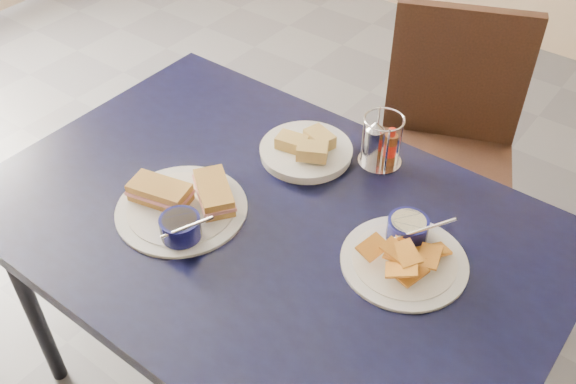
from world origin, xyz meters
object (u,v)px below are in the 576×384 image
Objects in this scene: bread_basket at (306,150)px; condiment_caddy at (380,143)px; chair_far at (458,137)px; sandwich_plate at (184,205)px; plantain_plate at (406,249)px; dining_table at (268,237)px.

condiment_caddy is at bearing 31.11° from bread_basket.
sandwich_plate is (-0.27, -0.94, 0.25)m from chair_far.
plantain_plate is 1.17× the size of bread_basket.
condiment_caddy is (0.09, 0.33, 0.12)m from dining_table.
bread_basket reaches higher than dining_table.
condiment_caddy is (0.26, 0.43, 0.03)m from sandwich_plate.
condiment_caddy is at bearing 74.54° from dining_table.
plantain_plate is 0.40m from bread_basket.
chair_far reaches higher than dining_table.
chair_far is 3.38× the size of plantain_plate.
chair_far is at bearing 88.36° from condiment_caddy.
sandwich_plate is 0.35m from bread_basket.
bread_basket is at bearing 73.33° from sandwich_plate.
bread_basket is at bearing 104.87° from dining_table.
condiment_caddy is at bearing 59.23° from sandwich_plate.
chair_far is at bearing 82.76° from dining_table.
chair_far is 0.67m from bread_basket.
plantain_plate is at bearing 16.54° from dining_table.
sandwich_plate is at bearing -149.26° from dining_table.
sandwich_plate is 1.37× the size of bread_basket.
plantain_plate is 0.33m from condiment_caddy.
dining_table is 4.87× the size of plantain_plate.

